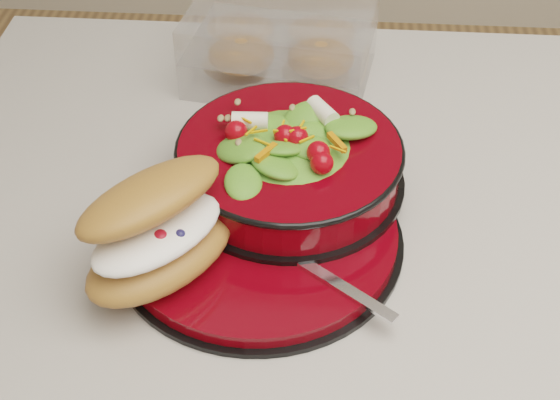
# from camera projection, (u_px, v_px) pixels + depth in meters

# --- Properties ---
(dinner_plate) EXTENTS (0.29, 0.29, 0.02)m
(dinner_plate) POSITION_uv_depth(u_px,v_px,m) (260.00, 235.00, 0.79)
(dinner_plate) COLOR black
(dinner_plate) RESTS_ON island_counter
(salad_bowl) EXTENTS (0.24, 0.24, 0.10)m
(salad_bowl) POSITION_uv_depth(u_px,v_px,m) (289.00, 155.00, 0.81)
(salad_bowl) COLOR black
(salad_bowl) RESTS_ON dinner_plate
(croissant) EXTENTS (0.17, 0.19, 0.10)m
(croissant) POSITION_uv_depth(u_px,v_px,m) (159.00, 231.00, 0.71)
(croissant) COLOR #AD6B35
(croissant) RESTS_ON dinner_plate
(fork) EXTENTS (0.14, 0.11, 0.00)m
(fork) POSITION_uv_depth(u_px,v_px,m) (319.00, 272.00, 0.73)
(fork) COLOR silver
(fork) RESTS_ON dinner_plate
(pastry_box) EXTENTS (0.25, 0.20, 0.09)m
(pastry_box) POSITION_uv_depth(u_px,v_px,m) (281.00, 46.00, 0.99)
(pastry_box) COLOR white
(pastry_box) RESTS_ON island_counter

